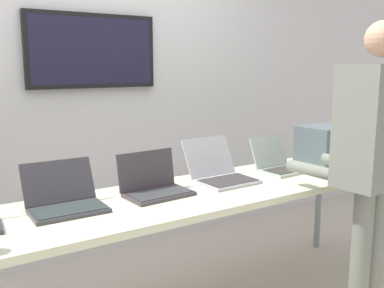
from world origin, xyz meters
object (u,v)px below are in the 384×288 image
Objects in this scene: laptop_station_2 at (65,199)px; person at (373,147)px; laptop_station_3 at (154,185)px; laptop_station_5 at (278,163)px; laptop_station_4 at (220,172)px; equipment_box at (329,145)px; workbench at (160,206)px.

laptop_station_2 is 1.67m from person.
laptop_station_3 reaches higher than laptop_station_5.
laptop_station_4 reaches higher than laptop_station_2.
equipment_box is 1.09× the size of laptop_station_4.
equipment_box reaches higher than laptop_station_4.
person is at bearing -25.72° from laptop_station_2.
equipment_box is at bearing -1.54° from laptop_station_3.
laptop_station_5 is (-0.45, 0.06, -0.09)m from equipment_box.
equipment_box is 1.44m from laptop_station_3.
laptop_station_2 reaches higher than laptop_station_5.
laptop_station_3 is at bearing 144.59° from person.
laptop_station_4 is at bearing 175.62° from equipment_box.
laptop_station_2 is 1.49m from laptop_station_5.
laptop_station_3 is 0.49m from laptop_station_4.
laptop_station_2 is 0.99m from laptop_station_4.
laptop_station_4 reaches higher than workbench.
person is (-0.45, -0.66, 0.13)m from equipment_box.
laptop_station_3 is at bearing 178.46° from equipment_box.
laptop_station_3 is at bearing 83.22° from workbench.
equipment_box is 1.94m from laptop_station_2.
person reaches higher than equipment_box.
laptop_station_5 is 0.75m from person.
person reaches higher than laptop_station_3.
equipment_box reaches higher than laptop_station_3.
equipment_box is 0.95m from laptop_station_4.
equipment_box is at bearing -7.55° from laptop_station_5.
laptop_station_3 reaches higher than workbench.
laptop_station_5 is at bearing 0.10° from laptop_station_2.
laptop_station_3 is 0.95× the size of laptop_station_4.
laptop_station_5 is (1.49, 0.00, -0.00)m from laptop_station_2.
laptop_station_4 reaches higher than laptop_station_5.
laptop_station_4 is (-0.95, 0.07, -0.09)m from equipment_box.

